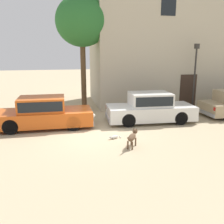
# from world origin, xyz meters

# --- Properties ---
(ground_plane) EXTENTS (80.00, 80.00, 0.00)m
(ground_plane) POSITION_xyz_m (0.00, 0.00, 0.00)
(ground_plane) COLOR tan
(parked_sedan_nearest) EXTENTS (4.63, 1.81, 1.44)m
(parked_sedan_nearest) POSITION_xyz_m (-2.11, 1.50, 0.71)
(parked_sedan_nearest) COLOR #D15619
(parked_sedan_nearest) RESTS_ON ground_plane
(parked_sedan_second) EXTENTS (4.55, 1.96, 1.49)m
(parked_sedan_second) POSITION_xyz_m (3.13, 1.39, 0.73)
(parked_sedan_second) COLOR silver
(parked_sedan_second) RESTS_ON ground_plane
(apartment_block) EXTENTS (15.84, 5.06, 8.91)m
(apartment_block) POSITION_xyz_m (8.93, 6.48, 4.46)
(apartment_block) COLOR #BCB299
(apartment_block) RESTS_ON ground_plane
(stray_dog_spotted) EXTENTS (0.65, 0.93, 0.63)m
(stray_dog_spotted) POSITION_xyz_m (1.29, -1.71, 0.39)
(stray_dog_spotted) COLOR brown
(stray_dog_spotted) RESTS_ON ground_plane
(stray_cat) EXTENTS (0.52, 0.33, 0.15)m
(stray_cat) POSITION_xyz_m (0.80, -0.72, 0.07)
(stray_cat) COLOR beige
(stray_cat) RESTS_ON ground_plane
(street_lamp) EXTENTS (0.22, 0.22, 3.91)m
(street_lamp) POSITION_xyz_m (6.52, 3.24, 2.50)
(street_lamp) COLOR #2D2B28
(street_lamp) RESTS_ON ground_plane
(acacia_tree_left) EXTENTS (3.03, 2.73, 6.60)m
(acacia_tree_left) POSITION_xyz_m (0.13, 4.86, 5.11)
(acacia_tree_left) COLOR brown
(acacia_tree_left) RESTS_ON ground_plane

